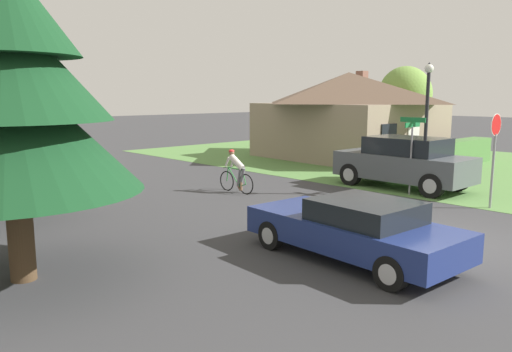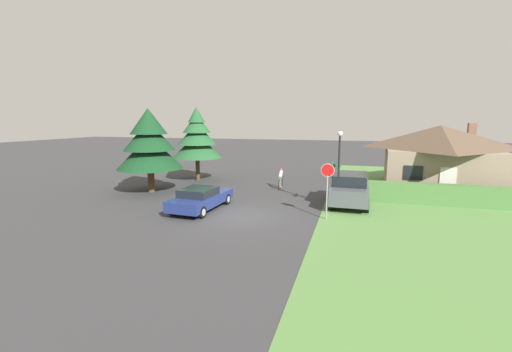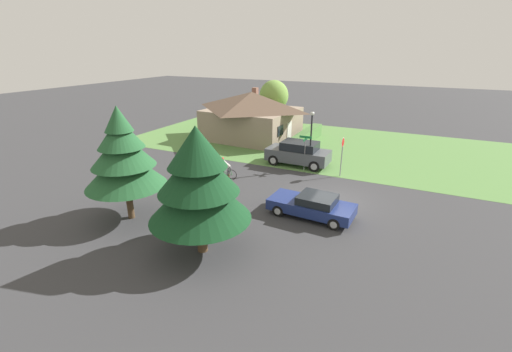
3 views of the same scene
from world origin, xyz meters
TOP-DOWN VIEW (x-y plane):
  - ground_plane at (0.00, 0.00)m, footprint 140.00×140.00m
  - grass_verge_right at (11.89, 4.00)m, footprint 16.00×36.00m
  - cottage_house at (11.18, 10.95)m, footprint 7.98×8.98m
  - hedge_row at (10.38, 5.47)m, footprint 9.54×0.90m
  - sedan_left_lane at (-2.48, 0.61)m, footprint 2.09×4.56m
  - cyclist at (0.44, 7.60)m, footprint 0.44×1.65m
  - parked_suv_right at (5.27, 4.09)m, footprint 2.14×4.73m
  - stop_sign at (4.23, 0.63)m, footprint 0.64×0.07m
  - street_lamp at (4.65, 3.00)m, footprint 0.28×0.28m
  - street_name_sign at (4.30, 3.28)m, footprint 0.90×0.90m
  - conifer_tall_near at (-7.75, 3.99)m, footprint 4.35×4.35m
  - deciduous_tree_right at (17.49, 11.32)m, footprint 3.24×3.24m

SIDE VIEW (x-z plane):
  - ground_plane at x=0.00m, z-range 0.00..0.00m
  - grass_verge_right at x=11.89m, z-range 0.00..0.01m
  - hedge_row at x=10.38m, z-range 0.00..1.19m
  - sedan_left_lane at x=-2.48m, z-range 0.01..1.26m
  - cyclist at x=0.44m, z-range -0.03..1.44m
  - parked_suv_right at x=5.27m, z-range 0.01..1.83m
  - street_name_sign at x=4.30m, z-range 0.51..3.08m
  - stop_sign at x=4.23m, z-range 0.53..3.29m
  - cottage_house at x=11.18m, z-range 0.00..4.64m
  - street_lamp at x=4.65m, z-range 0.56..4.88m
  - conifer_tall_near at x=-7.75m, z-range 0.51..6.13m
  - deciduous_tree_right at x=17.49m, z-range 0.82..5.88m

